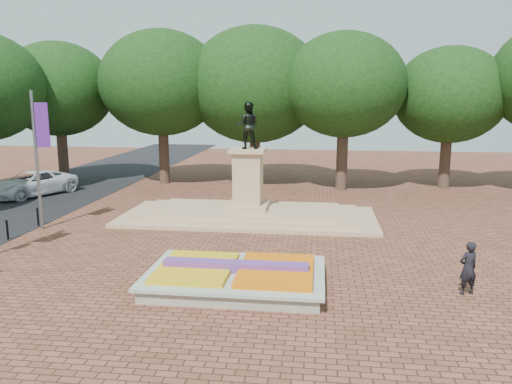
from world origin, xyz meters
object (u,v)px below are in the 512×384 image
flower_bed (236,276)px  pedestrian (468,268)px  monument (248,203)px  van (32,184)px

flower_bed → pedestrian: size_ratio=3.37×
monument → van: (-15.60, 4.60, -0.04)m
flower_bed → van: 22.13m
van → pedestrian: bearing=-6.5°
flower_bed → monument: monument is taller
monument → pedestrian: 13.24m
monument → van: monument is taller
monument → flower_bed: bearing=-84.1°
flower_bed → van: (-16.63, 14.60, 0.46)m
flower_bed → pedestrian: bearing=2.1°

